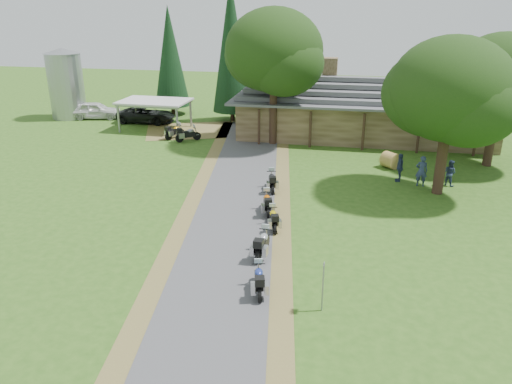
% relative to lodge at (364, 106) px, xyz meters
% --- Properties ---
extents(ground, '(120.00, 120.00, 0.00)m').
position_rel_lodge_xyz_m(ground, '(-6.00, -24.00, -2.45)').
color(ground, '#2E5618').
rests_on(ground, ground).
extents(driveway, '(51.95, 51.95, 0.00)m').
position_rel_lodge_xyz_m(driveway, '(-6.50, -20.00, -2.45)').
color(driveway, '#454547').
rests_on(driveway, ground).
extents(lodge, '(21.40, 9.40, 4.90)m').
position_rel_lodge_xyz_m(lodge, '(0.00, 0.00, 0.00)').
color(lodge, brown).
rests_on(lodge, ground).
extents(silo, '(3.43, 3.43, 6.55)m').
position_rel_lodge_xyz_m(silo, '(-27.81, 1.53, 0.83)').
color(silo, gray).
rests_on(silo, ground).
extents(carport, '(6.02, 4.11, 2.56)m').
position_rel_lodge_xyz_m(carport, '(-17.83, -1.35, -1.17)').
color(carport, silver).
rests_on(carport, ground).
extents(car_white_sedan, '(3.82, 6.49, 2.03)m').
position_rel_lodge_xyz_m(car_white_sedan, '(-25.09, 1.58, -1.44)').
color(car_white_sedan, silver).
rests_on(car_white_sedan, ground).
extents(car_dark_suv, '(2.52, 5.80, 2.21)m').
position_rel_lodge_xyz_m(car_dark_suv, '(-19.68, 0.93, -1.34)').
color(car_dark_suv, black).
rests_on(car_dark_suv, ground).
extents(motorcycle_row_a, '(0.95, 1.82, 1.19)m').
position_rel_lodge_xyz_m(motorcycle_row_a, '(-4.05, -25.43, -1.86)').
color(motorcycle_row_a, navy).
rests_on(motorcycle_row_a, ground).
extents(motorcycle_row_b, '(0.74, 1.92, 1.29)m').
position_rel_lodge_xyz_m(motorcycle_row_b, '(-4.44, -22.47, -1.81)').
color(motorcycle_row_b, '#93959A').
rests_on(motorcycle_row_b, ground).
extents(motorcycle_row_c, '(0.98, 1.75, 1.14)m').
position_rel_lodge_xyz_m(motorcycle_row_c, '(-4.43, -19.56, -1.88)').
color(motorcycle_row_c, '#CEB60A').
rests_on(motorcycle_row_c, ground).
extents(motorcycle_row_d, '(1.01, 1.90, 1.24)m').
position_rel_lodge_xyz_m(motorcycle_row_d, '(-5.06, -17.73, -1.83)').
color(motorcycle_row_d, '#E06404').
rests_on(motorcycle_row_d, ground).
extents(motorcycle_row_e, '(1.00, 1.92, 1.25)m').
position_rel_lodge_xyz_m(motorcycle_row_e, '(-5.37, -14.30, -1.82)').
color(motorcycle_row_e, black).
rests_on(motorcycle_row_e, ground).
extents(motorcycle_carport_a, '(1.38, 1.88, 1.24)m').
position_rel_lodge_xyz_m(motorcycle_carport_a, '(-15.17, -3.94, -1.83)').
color(motorcycle_carport_a, orange).
rests_on(motorcycle_carport_a, ground).
extents(motorcycle_carport_b, '(1.86, 1.68, 1.30)m').
position_rel_lodge_xyz_m(motorcycle_carport_b, '(-13.80, -4.60, -1.80)').
color(motorcycle_carport_b, gray).
rests_on(motorcycle_carport_b, ground).
extents(person_a, '(0.66, 0.49, 2.25)m').
position_rel_lodge_xyz_m(person_a, '(3.45, -11.81, -1.32)').
color(person_a, navy).
rests_on(person_a, ground).
extents(person_b, '(0.66, 0.65, 1.90)m').
position_rel_lodge_xyz_m(person_b, '(5.18, -11.38, -1.50)').
color(person_b, navy).
rests_on(person_b, ground).
extents(person_c, '(0.45, 0.61, 2.11)m').
position_rel_lodge_xyz_m(person_c, '(2.22, -11.18, -1.39)').
color(person_c, navy).
rests_on(person_c, ground).
extents(hay_bale, '(1.47, 1.47, 1.08)m').
position_rel_lodge_xyz_m(hay_bale, '(1.83, -8.54, -1.91)').
color(hay_bale, '#A77D3D').
rests_on(hay_bale, ground).
extents(sign_post, '(0.36, 0.06, 1.98)m').
position_rel_lodge_xyz_m(sign_post, '(-1.55, -26.23, -1.46)').
color(sign_post, gray).
rests_on(sign_post, ground).
extents(oak_lodge_left, '(7.33, 7.33, 11.61)m').
position_rel_lodge_xyz_m(oak_lodge_left, '(-6.96, -4.05, 3.36)').
color(oak_lodge_left, black).
rests_on(oak_lodge_left, ground).
extents(oak_lodge_right, '(6.60, 6.60, 9.77)m').
position_rel_lodge_xyz_m(oak_lodge_right, '(8.43, -6.71, 2.44)').
color(oak_lodge_right, black).
rests_on(oak_lodge_right, ground).
extents(oak_driveway, '(6.84, 6.84, 9.86)m').
position_rel_lodge_xyz_m(oak_driveway, '(4.32, -12.89, 2.48)').
color(oak_driveway, black).
rests_on(oak_driveway, ground).
extents(cedar_near, '(3.61, 3.61, 12.75)m').
position_rel_lodge_xyz_m(cedar_near, '(-12.01, 3.30, 3.93)').
color(cedar_near, black).
rests_on(cedar_near, ground).
extents(cedar_far, '(3.42, 3.42, 10.33)m').
position_rel_lodge_xyz_m(cedar_far, '(-18.49, 4.91, 2.71)').
color(cedar_far, black).
rests_on(cedar_far, ground).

